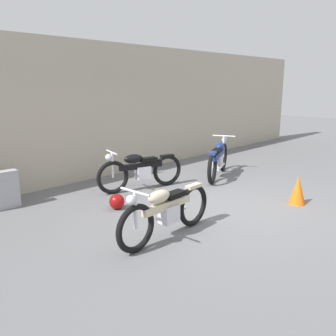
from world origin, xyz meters
The scene contains 7 objects.
ground_plane centered at (0.00, 0.00, 0.00)m, with size 40.00×40.00×0.00m, color slate.
building_wall centered at (0.00, 3.69, 1.64)m, with size 18.00×0.30×3.27m, color #B2A893.
helmet centered at (-1.57, 1.37, 0.14)m, with size 0.29×0.29×0.29m, color maroon.
traffic_cone centered at (1.06, -0.91, 0.28)m, with size 0.32×0.32×0.55m, color orange.
motorcycle_black centered at (-0.41, 2.02, 0.44)m, with size 1.99×0.78×0.92m.
motorcycle_cream centered at (-1.85, -0.18, 0.43)m, with size 1.99×0.55×0.89m.
motorcycle_blue centered at (1.71, 1.47, 0.46)m, with size 1.97×1.07×0.96m.
Camera 1 is at (-5.45, -3.72, 2.27)m, focal length 38.19 mm.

